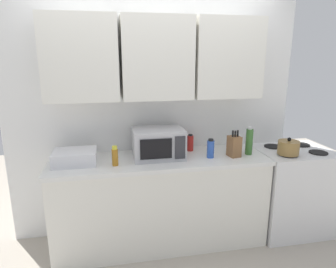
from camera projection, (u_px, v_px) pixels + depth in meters
wall_back_with_cabinets at (156, 85)px, 2.92m from camera, size 2.94×0.38×2.60m
counter_run at (160, 200)px, 2.98m from camera, size 2.07×0.63×0.90m
stove_range at (290, 190)px, 3.23m from camera, size 0.76×0.64×0.91m
kettle at (288, 147)px, 2.93m from camera, size 0.20×0.20×0.17m
microwave at (158, 143)px, 2.86m from camera, size 0.48×0.37×0.28m
dish_rack at (75, 157)px, 2.71m from camera, size 0.38×0.30×0.12m
knife_block at (234, 146)px, 2.89m from camera, size 0.12×0.14×0.26m
bottle_green_oil at (249, 141)px, 2.95m from camera, size 0.07×0.07×0.28m
bottle_red_sauce at (190, 143)px, 3.07m from camera, size 0.06×0.06×0.17m
bottle_blue_cleaner at (211, 149)px, 2.86m from camera, size 0.07×0.07×0.18m
bottle_amber_vinegar at (115, 156)px, 2.65m from camera, size 0.06×0.06×0.18m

